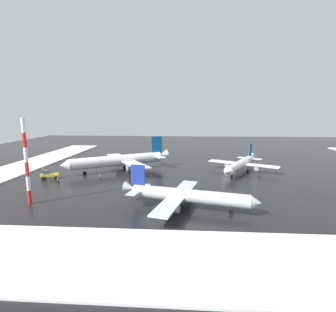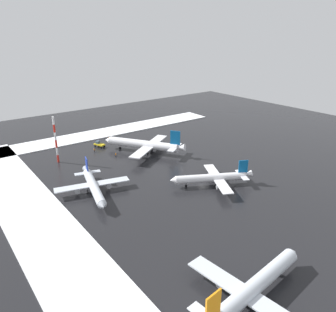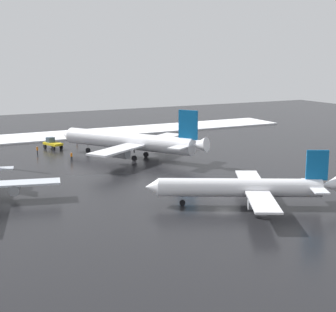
# 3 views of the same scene
# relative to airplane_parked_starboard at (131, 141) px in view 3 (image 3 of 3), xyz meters

# --- Properties ---
(ground_plane) EXTENTS (240.00, 240.00, 0.00)m
(ground_plane) POSITION_rel_airplane_parked_starboard_xyz_m (32.97, 0.51, -3.39)
(ground_plane) COLOR black
(snow_bank_left) EXTENTS (14.00, 116.00, 0.31)m
(snow_bank_left) POSITION_rel_airplane_parked_starboard_xyz_m (-34.03, 0.51, -3.23)
(snow_bank_left) COLOR white
(snow_bank_left) RESTS_ON ground_plane
(airplane_parked_starboard) EXTENTS (30.52, 26.20, 10.26)m
(airplane_parked_starboard) POSITION_rel_airplane_parked_starboard_xyz_m (0.00, 0.00, 0.00)
(airplane_parked_starboard) COLOR white
(airplane_parked_starboard) RESTS_ON ground_plane
(airplane_parked_portside) EXTENTS (20.63, 24.17, 7.82)m
(airplane_parked_portside) POSITION_rel_airplane_parked_starboard_xyz_m (37.43, 0.65, -0.80)
(airplane_parked_portside) COLOR white
(airplane_parked_portside) RESTS_ON ground_plane
(pushback_tug) EXTENTS (5.08, 3.66, 2.50)m
(pushback_tug) POSITION_rel_airplane_parked_starboard_xyz_m (-17.19, -11.46, -2.11)
(pushback_tug) COLOR gold
(pushback_tug) RESTS_ON ground_plane
(ground_crew_mid_apron) EXTENTS (0.36, 0.36, 1.71)m
(ground_crew_mid_apron) POSITION_rel_airplane_parked_starboard_xyz_m (-2.76, -11.48, -2.42)
(ground_crew_mid_apron) COLOR black
(ground_crew_mid_apron) RESTS_ON ground_plane
(ground_crew_near_tug) EXTENTS (0.36, 0.36, 1.71)m
(ground_crew_near_tug) POSITION_rel_airplane_parked_starboard_xyz_m (-22.93, -4.09, -2.42)
(ground_crew_near_tug) COLOR black
(ground_crew_near_tug) RESTS_ON ground_plane
(ground_crew_beside_wing) EXTENTS (0.36, 0.36, 1.71)m
(ground_crew_beside_wing) POSITION_rel_airplane_parked_starboard_xyz_m (-12.46, -15.84, -2.42)
(ground_crew_beside_wing) COLOR black
(ground_crew_beside_wing) RESTS_ON ground_plane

